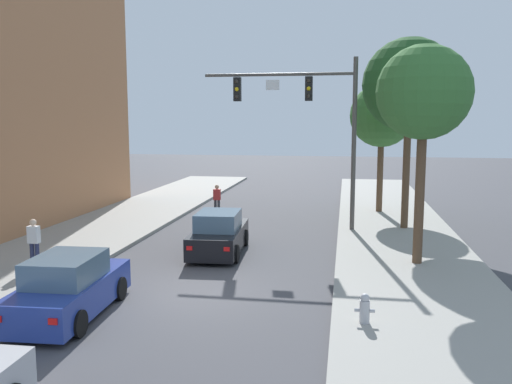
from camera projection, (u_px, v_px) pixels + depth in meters
ground_plane at (194, 293)px, 15.44m from camera, size 120.00×120.00×0.00m
sidewalk_right at (426, 303)px, 14.36m from camera, size 5.00×60.00×0.15m
traffic_signal_mast at (311, 111)px, 23.32m from camera, size 6.73×0.38×7.50m
car_lead_black at (219, 234)px, 19.95m from camera, size 2.02×4.33×1.60m
car_following_blue at (69, 288)px, 13.55m from camera, size 2.00×4.32×1.60m
pedestrian_sidewalk_left_walker at (34, 241)px, 17.34m from camera, size 0.36×0.22×1.64m
pedestrian_crossing_road at (217, 199)px, 27.71m from camera, size 0.36×0.22×1.64m
fire_hydrant at (365, 308)px, 12.74m from camera, size 0.48×0.24×0.72m
street_tree_nearest at (424, 94)px, 17.40m from camera, size 3.11×3.11×7.27m
street_tree_second at (409, 85)px, 23.23m from camera, size 4.08×4.08×8.39m
street_tree_third at (382, 116)px, 27.71m from camera, size 3.30×3.30×6.71m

